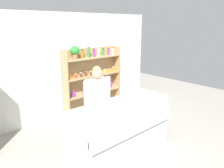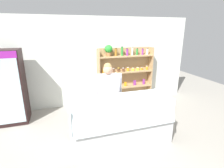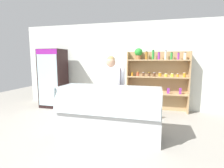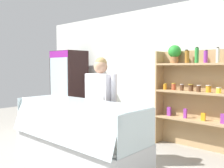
{
  "view_description": "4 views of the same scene",
  "coord_description": "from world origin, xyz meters",
  "px_view_note": "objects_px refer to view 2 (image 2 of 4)",
  "views": [
    {
      "loc": [
        -2.42,
        -2.68,
        2.41
      ],
      "look_at": [
        0.58,
        0.63,
        1.18
      ],
      "focal_mm": 35.0,
      "sensor_mm": 36.0,
      "label": 1
    },
    {
      "loc": [
        -0.9,
        -2.99,
        2.31
      ],
      "look_at": [
        0.18,
        0.4,
        1.2
      ],
      "focal_mm": 28.0,
      "sensor_mm": 36.0,
      "label": 2
    },
    {
      "loc": [
        1.18,
        -3.26,
        1.55
      ],
      "look_at": [
        0.16,
        0.6,
        0.99
      ],
      "focal_mm": 28.0,
      "sensor_mm": 36.0,
      "label": 3
    },
    {
      "loc": [
        2.86,
        -2.14,
        1.48
      ],
      "look_at": [
        0.43,
        0.52,
        1.23
      ],
      "focal_mm": 40.0,
      "sensor_mm": 36.0,
      "label": 4
    }
  ],
  "objects_px": {
    "drinks_fridge": "(8,88)",
    "shop_clerk": "(108,92)",
    "shelving_unit": "(124,71)",
    "deli_display_case": "(120,129)"
  },
  "relations": [
    {
      "from": "drinks_fridge",
      "to": "shop_clerk",
      "type": "height_order",
      "value": "drinks_fridge"
    },
    {
      "from": "shelving_unit",
      "to": "deli_display_case",
      "type": "xyz_separation_m",
      "value": [
        -0.88,
        -2.08,
        -0.73
      ]
    },
    {
      "from": "drinks_fridge",
      "to": "shop_clerk",
      "type": "xyz_separation_m",
      "value": [
        2.25,
        -1.15,
        0.03
      ]
    },
    {
      "from": "shelving_unit",
      "to": "shop_clerk",
      "type": "xyz_separation_m",
      "value": [
        -0.98,
        -1.53,
        -0.08
      ]
    },
    {
      "from": "drinks_fridge",
      "to": "shelving_unit",
      "type": "xyz_separation_m",
      "value": [
        3.23,
        0.39,
        0.1
      ]
    },
    {
      "from": "shelving_unit",
      "to": "deli_display_case",
      "type": "height_order",
      "value": "shelving_unit"
    },
    {
      "from": "shop_clerk",
      "to": "deli_display_case",
      "type": "bearing_deg",
      "value": -79.55
    },
    {
      "from": "deli_display_case",
      "to": "shop_clerk",
      "type": "distance_m",
      "value": 0.86
    },
    {
      "from": "drinks_fridge",
      "to": "shelving_unit",
      "type": "bearing_deg",
      "value": 6.83
    },
    {
      "from": "drinks_fridge",
      "to": "deli_display_case",
      "type": "relative_size",
      "value": 0.91
    }
  ]
}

